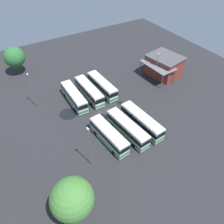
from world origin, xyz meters
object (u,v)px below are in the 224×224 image
Objects in this scene: lamp_post_near_entrance at (156,66)px; tree_east_edge at (72,199)px; bus_row0_slot1 at (89,91)px; bus_row1_slot2 at (142,121)px; lamp_post_far_corner at (89,146)px; bus_row1_slot0 at (109,135)px; bus_row0_slot2 at (102,86)px; lamp_post_by_building at (32,89)px; bus_row1_slot1 at (127,128)px; maintenance_shelter at (158,65)px; depot_building at (164,66)px; bus_row0_slot0 at (74,97)px; tree_north_edge at (14,57)px.

lamp_post_near_entrance is 42.09m from tree_east_edge.
lamp_post_near_entrance reaches higher than bus_row0_slot1.
tree_east_edge is at bearing -56.20° from lamp_post_near_entrance.
lamp_post_far_corner is (2.82, -13.76, 3.37)m from bus_row1_slot2.
bus_row0_slot2 is at bearing 154.84° from bus_row1_slot0.
lamp_post_by_building is (-3.66, -12.64, 3.11)m from bus_row0_slot1.
bus_row1_slot1 is at bearing 3.01° from bus_row0_slot1.
bus_row1_slot1 is 23.67m from maintenance_shelter.
bus_row1_slot0 and bus_row1_slot2 have the same top height.
depot_building reaches higher than maintenance_shelter.
bus_row1_slot2 is at bearing 29.61° from bus_row0_slot0.
lamp_post_near_entrance is 0.98× the size of tree_north_edge.
bus_row0_slot0 is 24.49m from maintenance_shelter.
bus_row0_slot0 is at bearing 21.59° from tree_north_edge.
bus_row0_slot1 is at bearing 148.90° from tree_east_edge.
bus_row0_slot1 is at bearing -93.97° from depot_building.
bus_row0_slot0 is 1.21× the size of tree_east_edge.
bus_row0_slot2 is 1.39× the size of lamp_post_near_entrance.
bus_row0_slot1 and bus_row1_slot2 have the same top height.
bus_row1_slot1 is 1.38× the size of tree_north_edge.
bus_row0_slot2 is at bearing -95.69° from depot_building.
bus_row1_slot1 is (15.65, 4.98, 0.00)m from bus_row0_slot0.
maintenance_shelter is 0.93m from lamp_post_near_entrance.
maintenance_shelter is at bearing 107.98° from lamp_post_near_entrance.
lamp_post_by_building reaches higher than tree_north_edge.
depot_building is (1.48, 27.28, 1.04)m from bus_row0_slot0.
bus_row0_slot0 is at bearing -88.30° from bus_row0_slot1.
depot_building is at bearing 103.85° from lamp_post_near_entrance.
bus_row1_slot1 is 22.86m from lamp_post_near_entrance.
maintenance_shelter is 39.85m from tree_north_edge.
tree_north_edge is (-20.83, -8.24, 3.49)m from bus_row0_slot0.
tree_north_edge reaches higher than lamp_post_near_entrance.
bus_row0_slot2 is 1.16× the size of maintenance_shelter.
tree_east_edge is (46.66, -3.27, 0.44)m from tree_north_edge.
bus_row1_slot2 is at bearing 41.91° from lamp_post_by_building.
lamp_post_by_building is at bearing -170.92° from lamp_post_far_corner.
bus_row1_slot0 is at bearing 25.64° from lamp_post_by_building.
bus_row1_slot0 is 37.40m from tree_north_edge.
lamp_post_near_entrance reaches higher than depot_building.
bus_row0_slot1 is at bearing 30.89° from tree_north_edge.
depot_building is 1.24× the size of tree_north_edge.
bus_row0_slot1 is 13.53m from lamp_post_by_building.
tree_north_edge is (-22.98, -32.53, 1.19)m from maintenance_shelter.
bus_row1_slot0 is 16.56m from tree_east_edge.
tree_east_edge is (25.83, -11.51, 3.94)m from bus_row0_slot0.
bus_row0_slot1 is 1.00× the size of bus_row0_slot2.
maintenance_shelter is (2.28, 20.14, 2.30)m from bus_row0_slot1.
bus_row0_slot0 is 28.55m from tree_east_edge.
maintenance_shelter is at bearing 54.76° from tree_north_edge.
lamp_post_far_corner is 39.26m from tree_north_edge.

